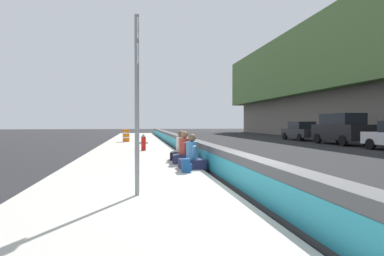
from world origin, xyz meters
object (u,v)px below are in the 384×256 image
(backpack, at_px, (186,166))
(route_sign_post, at_px, (137,92))
(seated_person_middle, at_px, (184,153))
(parked_car_midline, at_px, (301,131))
(construction_barrel, at_px, (126,136))
(seated_person_foreground, at_px, (192,158))
(fire_hydrant, at_px, (143,142))
(seated_person_rear, at_px, (181,151))
(parked_car_fourth, at_px, (341,128))

(backpack, bearing_deg, route_sign_post, 153.10)
(seated_person_middle, distance_m, parked_car_midline, 20.48)
(seated_person_middle, relative_size, construction_barrel, 1.21)
(seated_person_foreground, height_order, seated_person_middle, seated_person_middle)
(seated_person_middle, relative_size, backpack, 2.88)
(fire_hydrant, relative_size, seated_person_rear, 0.77)
(route_sign_post, bearing_deg, backpack, -26.90)
(construction_barrel, xyz_separation_m, parked_car_midline, (1.95, -15.62, 0.24))
(seated_person_rear, relative_size, backpack, 2.86)
(seated_person_middle, bearing_deg, backpack, 173.06)
(seated_person_rear, height_order, backpack, seated_person_rear)
(parked_car_midline, bearing_deg, backpack, 143.28)
(route_sign_post, height_order, seated_person_rear, route_sign_post)
(seated_person_middle, distance_m, seated_person_rear, 1.05)
(fire_hydrant, xyz_separation_m, backpack, (-7.71, -1.10, -0.25))
(seated_person_rear, xyz_separation_m, backpack, (-3.18, 0.28, -0.16))
(backpack, distance_m, parked_car_midline, 22.31)
(fire_hydrant, height_order, seated_person_rear, seated_person_rear)
(backpack, bearing_deg, fire_hydrant, 8.13)
(parked_car_midline, bearing_deg, seated_person_foreground, 142.71)
(parked_car_midline, bearing_deg, fire_hydrant, 125.17)
(route_sign_post, distance_m, seated_person_rear, 6.43)
(route_sign_post, xyz_separation_m, seated_person_rear, (5.97, -1.69, -1.71))
(seated_person_rear, bearing_deg, backpack, 175.05)
(construction_barrel, height_order, parked_car_fourth, parked_car_fourth)
(parked_car_fourth, bearing_deg, fire_hydrant, 106.41)
(seated_person_foreground, distance_m, seated_person_middle, 1.37)
(construction_barrel, bearing_deg, parked_car_midline, -82.88)
(seated_person_middle, height_order, parked_car_midline, parked_car_midline)
(seated_person_middle, xyz_separation_m, seated_person_rear, (1.05, -0.02, -0.00))
(route_sign_post, height_order, backpack, route_sign_post)
(fire_hydrant, xyz_separation_m, construction_barrel, (8.22, 1.18, 0.03))
(backpack, height_order, construction_barrel, construction_barrel)
(seated_person_rear, bearing_deg, construction_barrel, 11.33)
(seated_person_rear, height_order, parked_car_midline, parked_car_midline)
(seated_person_middle, distance_m, parked_car_fourth, 16.32)
(parked_car_midline, bearing_deg, parked_car_fourth, 179.43)
(fire_hydrant, distance_m, construction_barrel, 8.31)
(backpack, height_order, parked_car_fourth, parked_car_fourth)
(seated_person_foreground, height_order, construction_barrel, seated_person_foreground)
(seated_person_rear, bearing_deg, parked_car_fourth, -56.03)
(backpack, bearing_deg, parked_car_fourth, -48.03)
(route_sign_post, distance_m, backpack, 3.65)
(seated_person_rear, bearing_deg, seated_person_foreground, -179.39)
(construction_barrel, bearing_deg, fire_hydrant, -171.84)
(fire_hydrant, xyz_separation_m, seated_person_rear, (-4.53, -1.38, -0.09))
(seated_person_middle, bearing_deg, construction_barrel, 10.42)
(backpack, relative_size, parked_car_fourth, 0.08)
(seated_person_foreground, height_order, backpack, seated_person_foreground)
(route_sign_post, relative_size, seated_person_rear, 3.14)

